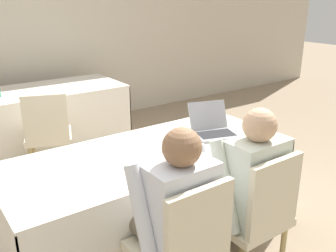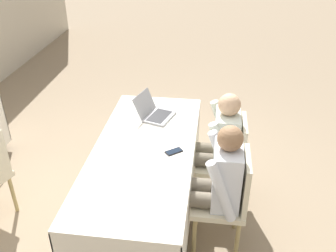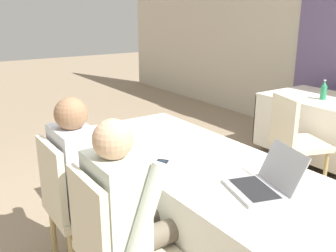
% 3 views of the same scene
% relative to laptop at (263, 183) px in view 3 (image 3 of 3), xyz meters
% --- Properties ---
extents(ground_plane, '(24.00, 24.00, 0.00)m').
position_rel_laptop_xyz_m(ground_plane, '(-0.59, 0.01, -0.78)').
color(ground_plane, gray).
extents(curtain_panel, '(0.88, 0.04, 2.65)m').
position_rel_laptop_xyz_m(curtain_panel, '(-1.67, 2.99, 0.54)').
color(curtain_panel, slate).
rests_on(curtain_panel, ground_plane).
extents(conference_table_near, '(2.07, 0.89, 0.74)m').
position_rel_laptop_xyz_m(conference_table_near, '(-0.59, 0.01, -0.21)').
color(conference_table_near, white).
rests_on(conference_table_near, ground_plane).
extents(laptop, '(0.40, 0.41, 0.23)m').
position_rel_laptop_xyz_m(laptop, '(0.00, 0.00, 0.00)').
color(laptop, '#99999E').
rests_on(laptop, conference_table_near).
extents(cell_phone, '(0.15, 0.16, 0.01)m').
position_rel_laptop_xyz_m(cell_phone, '(-0.60, -0.26, -0.04)').
color(cell_phone, black).
rests_on(cell_phone, conference_table_near).
extents(paper_beside_laptop, '(0.22, 0.30, 0.00)m').
position_rel_laptop_xyz_m(paper_beside_laptop, '(-0.94, -0.06, -0.04)').
color(paper_beside_laptop, white).
rests_on(paper_beside_laptop, conference_table_near).
extents(water_bottle, '(0.07, 0.07, 0.22)m').
position_rel_laptop_xyz_m(water_bottle, '(-1.12, 2.19, 0.05)').
color(water_bottle, '#288456').
rests_on(water_bottle, conference_table_far).
extents(chair_near_left, '(0.44, 0.44, 0.92)m').
position_rel_laptop_xyz_m(chair_near_left, '(-0.87, -0.74, -0.27)').
color(chair_near_left, tan).
rests_on(chair_near_left, ground_plane).
extents(chair_near_right, '(0.44, 0.44, 0.92)m').
position_rel_laptop_xyz_m(chair_near_right, '(-0.31, -0.74, -0.27)').
color(chair_near_right, tan).
rests_on(chair_near_right, ground_plane).
extents(chair_far_spare, '(0.56, 0.56, 0.92)m').
position_rel_laptop_xyz_m(chair_far_spare, '(-0.87, 1.42, -0.27)').
color(chair_far_spare, tan).
rests_on(chair_far_spare, ground_plane).
extents(person_checkered_shirt, '(0.50, 0.52, 1.18)m').
position_rel_laptop_xyz_m(person_checkered_shirt, '(-0.87, -0.64, -0.11)').
color(person_checkered_shirt, '#665B4C').
rests_on(person_checkered_shirt, ground_plane).
extents(person_white_shirt, '(0.50, 0.52, 1.18)m').
position_rel_laptop_xyz_m(person_white_shirt, '(-0.31, -0.64, -0.11)').
color(person_white_shirt, '#665B4C').
rests_on(person_white_shirt, ground_plane).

